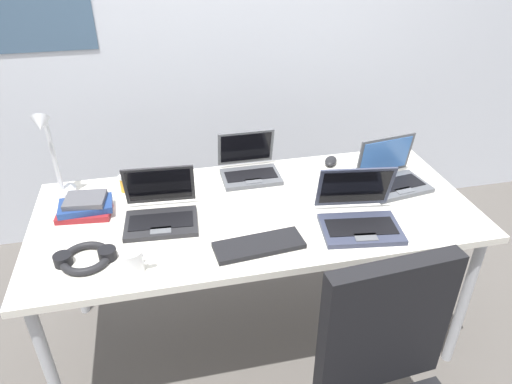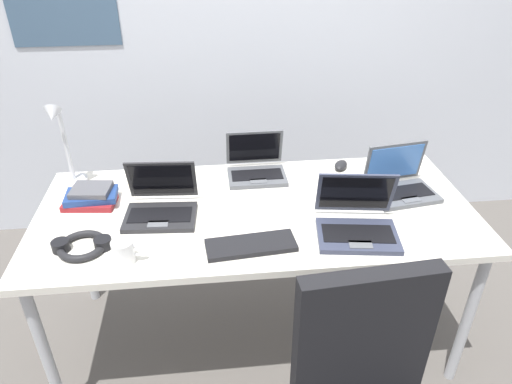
{
  "view_description": "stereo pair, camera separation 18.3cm",
  "coord_description": "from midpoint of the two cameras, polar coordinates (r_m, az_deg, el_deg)",
  "views": [
    {
      "loc": [
        -0.35,
        -1.59,
        1.81
      ],
      "look_at": [
        0.0,
        0.0,
        0.82
      ],
      "focal_mm": 32.96,
      "sensor_mm": 36.0,
      "label": 1
    },
    {
      "loc": [
        -0.17,
        -1.62,
        1.81
      ],
      "look_at": [
        0.0,
        0.0,
        0.82
      ],
      "focal_mm": 32.96,
      "sensor_mm": 36.0,
      "label": 2
    }
  ],
  "objects": [
    {
      "name": "desk",
      "position": [
        1.98,
        2.65,
        -3.46
      ],
      "size": [
        1.8,
        0.8,
        0.74
      ],
      "color": "silver",
      "rests_on": "ground_plane"
    },
    {
      "name": "headphones",
      "position": [
        1.8,
        -17.65,
        -6.31
      ],
      "size": [
        0.21,
        0.18,
        0.04
      ],
      "color": "black",
      "rests_on": "desk"
    },
    {
      "name": "laptop_by_keyboard",
      "position": [
        2.15,
        19.5,
        0.84
      ],
      "size": [
        0.3,
        0.26,
        0.21
      ],
      "color": "#515459",
      "rests_on": "desk"
    },
    {
      "name": "cell_phone",
      "position": [
        2.07,
        12.79,
        -0.57
      ],
      "size": [
        0.08,
        0.14,
        0.01
      ],
      "primitive_type": "cube",
      "rotation": [
        0.0,
        0.0,
        0.16
      ],
      "color": "black",
      "rests_on": "desk"
    },
    {
      "name": "ground_plane",
      "position": [
        2.43,
        2.25,
        -16.79
      ],
      "size": [
        12.0,
        12.0,
        0.0
      ],
      "primitive_type": "plane",
      "color": "#56514C"
    },
    {
      "name": "book_stack",
      "position": [
        2.05,
        -17.04,
        -0.63
      ],
      "size": [
        0.23,
        0.16,
        0.07
      ],
      "color": "maroon",
      "rests_on": "desk"
    },
    {
      "name": "wall_back",
      "position": [
        2.76,
        -0.56,
        20.7
      ],
      "size": [
        6.0,
        0.13,
        2.6
      ],
      "color": "silver",
      "rests_on": "ground_plane"
    },
    {
      "name": "pill_bottle",
      "position": [
        2.15,
        -12.52,
        1.84
      ],
      "size": [
        0.04,
        0.04,
        0.08
      ],
      "color": "gold",
      "rests_on": "desk"
    },
    {
      "name": "desk_lamp",
      "position": [
        2.14,
        -20.11,
        5.27
      ],
      "size": [
        0.12,
        0.18,
        0.4
      ],
      "color": "silver",
      "rests_on": "desk"
    },
    {
      "name": "laptop_center",
      "position": [
        1.91,
        -8.81,
        -1.67
      ],
      "size": [
        0.3,
        0.27,
        0.21
      ],
      "color": "#232326",
      "rests_on": "desk"
    },
    {
      "name": "laptop_back_left",
      "position": [
        1.85,
        14.96,
        -3.65
      ],
      "size": [
        0.34,
        0.31,
        0.22
      ],
      "color": "#33384C",
      "rests_on": "desk"
    },
    {
      "name": "external_keyboard",
      "position": [
        1.73,
        2.43,
        -6.58
      ],
      "size": [
        0.34,
        0.15,
        0.02
      ],
      "primitive_type": "cube",
      "rotation": [
        0.0,
        0.0,
        0.1
      ],
      "color": "black",
      "rests_on": "desk"
    },
    {
      "name": "coffee_mug",
      "position": [
        1.68,
        -12.75,
        -7.23
      ],
      "size": [
        0.11,
        0.08,
        0.09
      ],
      "color": "white",
      "rests_on": "desk"
    },
    {
      "name": "computer_mouse",
      "position": [
        2.29,
        12.53,
        3.13
      ],
      "size": [
        0.1,
        0.11,
        0.03
      ],
      "primitive_type": "ellipsoid",
      "rotation": [
        0.0,
        0.0,
        -0.53
      ],
      "color": "black",
      "rests_on": "desk"
    },
    {
      "name": "laptop_back_right",
      "position": [
        2.17,
        2.44,
        2.94
      ],
      "size": [
        0.26,
        0.23,
        0.2
      ],
      "color": "#515459",
      "rests_on": "desk"
    }
  ]
}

